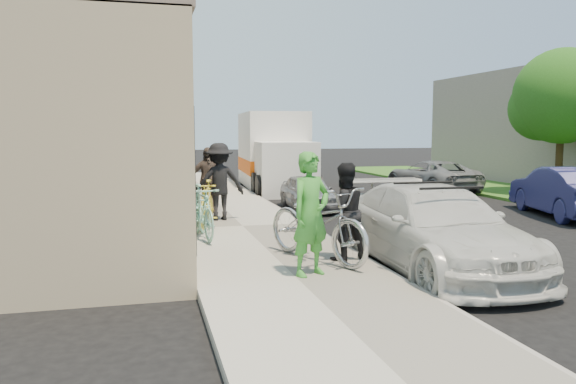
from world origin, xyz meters
TOP-DOWN VIEW (x-y plane):
  - ground at (0.00, 0.00)m, footprint 120.00×120.00m
  - sidewalk at (-2.00, 3.00)m, footprint 3.00×34.00m
  - curb at (-0.45, 3.00)m, footprint 0.12×34.00m
  - storefront at (-5.24, 7.99)m, footprint 3.60×20.00m
  - bike_rack at (-3.06, 3.35)m, footprint 0.12×0.66m
  - sandwich_board at (-3.06, 7.12)m, footprint 0.72×0.73m
  - sedan_white at (0.55, -1.24)m, footprint 2.04×4.89m
  - sedan_silver at (0.50, 6.11)m, footprint 1.36×3.14m
  - moving_truck at (0.91, 12.26)m, footprint 2.70×6.37m
  - far_car_blue at (6.93, 3.16)m, footprint 2.50×4.43m
  - far_car_gray at (6.61, 9.90)m, footprint 2.37×4.46m
  - median_tree at (10.07, 7.22)m, footprint 3.34×3.34m
  - tandem_bike at (-1.35, -0.73)m, footprint 1.76×2.57m
  - woman_rider at (-1.75, -1.65)m, footprint 0.81×0.70m
  - man_standing at (-0.91, -0.79)m, footprint 0.90×0.75m
  - cruiser_bike_a at (-3.05, 1.72)m, footprint 0.75×1.88m
  - cruiser_bike_b at (-3.15, 1.78)m, footprint 1.09×1.73m
  - cruiser_bike_c at (-2.83, 2.87)m, footprint 0.94×1.87m
  - bystander_a at (-2.39, 4.03)m, footprint 1.26×0.77m
  - bystander_b at (-2.54, 5.38)m, footprint 1.07×0.53m

SIDE VIEW (x-z plane):
  - ground at x=0.00m, z-range 0.00..0.00m
  - curb at x=-0.45m, z-range 0.00..0.13m
  - sidewalk at x=-2.00m, z-range 0.00..0.15m
  - sedan_silver at x=0.50m, z-range 0.00..1.06m
  - cruiser_bike_b at x=-3.15m, z-range 0.15..1.01m
  - far_car_gray at x=6.61m, z-range 0.00..1.19m
  - sandwich_board at x=-3.06m, z-range 0.16..1.21m
  - cruiser_bike_c at x=-2.83m, z-range 0.15..1.23m
  - far_car_blue at x=6.93m, z-range 0.00..1.38m
  - cruiser_bike_a at x=-3.05m, z-range 0.15..1.25m
  - sedan_white at x=0.55m, z-range -0.02..1.43m
  - bike_rack at x=-3.06m, z-range 0.25..1.17m
  - tandem_bike at x=-1.35m, z-range 0.15..1.43m
  - man_standing at x=-0.91m, z-range 0.15..1.81m
  - bystander_b at x=-2.54m, z-range 0.15..1.91m
  - woman_rider at x=-1.75m, z-range 0.15..2.03m
  - bystander_a at x=-2.39m, z-range 0.15..2.05m
  - moving_truck at x=0.91m, z-range -0.17..2.89m
  - storefront at x=-5.24m, z-range 0.01..4.24m
  - median_tree at x=10.07m, z-range 0.85..5.96m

